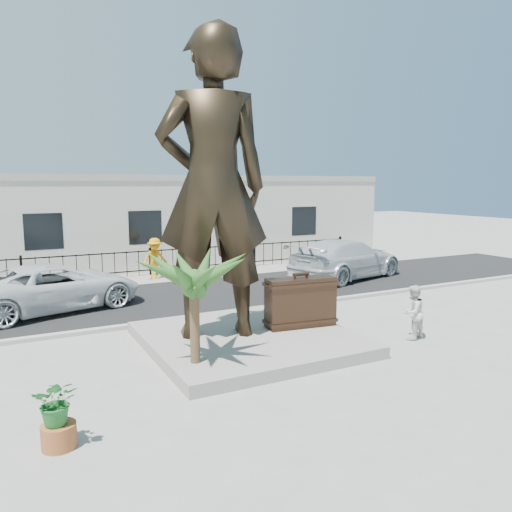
# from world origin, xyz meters

# --- Properties ---
(ground) EXTENTS (100.00, 100.00, 0.00)m
(ground) POSITION_xyz_m (0.00, 0.00, 0.00)
(ground) COLOR #9E9991
(ground) RESTS_ON ground
(street) EXTENTS (40.00, 7.00, 0.01)m
(street) POSITION_xyz_m (0.00, 8.00, 0.01)
(street) COLOR black
(street) RESTS_ON ground
(curb) EXTENTS (40.00, 0.25, 0.12)m
(curb) POSITION_xyz_m (0.00, 4.50, 0.06)
(curb) COLOR #A5A399
(curb) RESTS_ON ground
(far_sidewalk) EXTENTS (40.00, 2.50, 0.02)m
(far_sidewalk) POSITION_xyz_m (0.00, 12.00, 0.01)
(far_sidewalk) COLOR #9E9991
(far_sidewalk) RESTS_ON ground
(plinth) EXTENTS (5.20, 5.20, 0.30)m
(plinth) POSITION_xyz_m (-0.50, 1.50, 0.15)
(plinth) COLOR gray
(plinth) RESTS_ON ground
(fence) EXTENTS (22.00, 0.10, 1.20)m
(fence) POSITION_xyz_m (0.00, 12.80, 0.60)
(fence) COLOR black
(fence) RESTS_ON ground
(building) EXTENTS (28.00, 7.00, 4.40)m
(building) POSITION_xyz_m (0.00, 17.00, 2.20)
(building) COLOR silver
(building) RESTS_ON ground
(statue) EXTENTS (3.24, 2.55, 7.81)m
(statue) POSITION_xyz_m (-1.31, 1.87, 4.20)
(statue) COLOR black
(statue) RESTS_ON plinth
(suitcase) EXTENTS (2.02, 0.85, 1.38)m
(suitcase) POSITION_xyz_m (1.13, 1.47, 0.99)
(suitcase) COLOR #342115
(suitcase) RESTS_ON plinth
(tourist) EXTENTS (0.86, 0.74, 1.52)m
(tourist) POSITION_xyz_m (3.74, -0.17, 0.76)
(tourist) COLOR silver
(tourist) RESTS_ON ground
(car_white) EXTENTS (6.25, 4.13, 1.60)m
(car_white) POSITION_xyz_m (-4.68, 7.80, 0.81)
(car_white) COLOR silver
(car_white) RESTS_ON street
(car_silver) EXTENTS (6.56, 4.03, 1.78)m
(car_silver) POSITION_xyz_m (7.68, 7.92, 0.90)
(car_silver) COLOR silver
(car_silver) RESTS_ON street
(worker) EXTENTS (1.30, 0.90, 1.85)m
(worker) POSITION_xyz_m (-0.09, 11.69, 0.94)
(worker) COLOR orange
(worker) RESTS_ON far_sidewalk
(palm_tree) EXTENTS (1.80, 1.80, 3.20)m
(palm_tree) POSITION_xyz_m (-2.51, 0.12, 0.00)
(palm_tree) COLOR #29531E
(palm_tree) RESTS_ON ground
(planter) EXTENTS (0.56, 0.56, 0.40)m
(planter) POSITION_xyz_m (-5.59, -1.80, 0.20)
(planter) COLOR #995028
(planter) RESTS_ON ground
(shrub) EXTENTS (0.83, 0.76, 0.78)m
(shrub) POSITION_xyz_m (-5.59, -1.80, 0.79)
(shrub) COLOR #1F6126
(shrub) RESTS_ON planter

